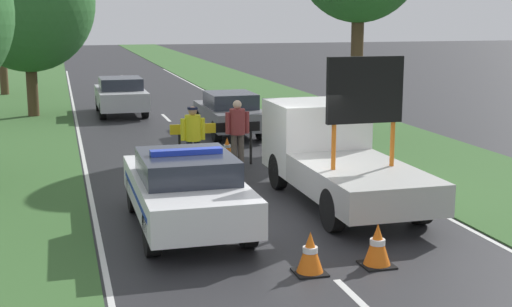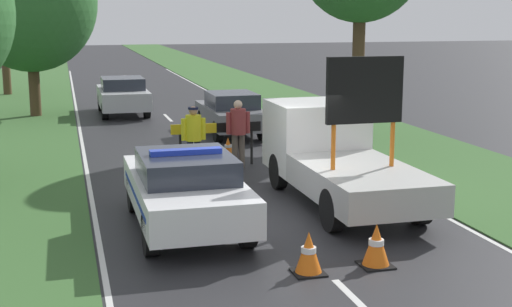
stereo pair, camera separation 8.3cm
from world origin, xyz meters
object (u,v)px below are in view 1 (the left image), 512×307
Objects in this scene: police_car at (186,188)px; road_barrier at (216,131)px; pedestrian_civilian at (237,128)px; traffic_cone_near_truck at (310,253)px; roadside_tree_near_right at (27,2)px; traffic_cone_centre_front at (377,245)px; traffic_cone_near_police at (224,176)px; utility_pole at (354,34)px; queued_car_suv_grey at (230,113)px; police_officer at (193,134)px; traffic_cone_behind_barrier at (227,148)px; queued_car_sedan_silver at (121,95)px; work_truck at (334,154)px.

police_car is 5.64m from road_barrier.
traffic_cone_near_truck is (-0.80, -7.94, -0.72)m from pedestrian_civilian.
traffic_cone_near_truck is at bearing -114.54° from pedestrian_civilian.
roadside_tree_near_right is (-5.51, 11.39, 3.42)m from pedestrian_civilian.
police_car is at bearing -78.80° from roadside_tree_near_right.
traffic_cone_near_police is at bearing 101.93° from traffic_cone_centre_front.
traffic_cone_centre_front is 20.59m from roadside_tree_near_right.
utility_pole is at bearing 27.18° from pedestrian_civilian.
queued_car_suv_grey reaches higher than traffic_cone_centre_front.
police_officer is 2.97× the size of traffic_cone_behind_barrier.
police_officer is 3.10× the size of traffic_cone_near_police.
traffic_cone_near_truck is 0.17× the size of queued_car_suv_grey.
traffic_cone_behind_barrier is (-0.34, 9.26, -0.06)m from traffic_cone_centre_front.
traffic_cone_near_police is at bearing -70.97° from roadside_tree_near_right.
police_car is 3.93m from traffic_cone_centre_front.
police_officer is at bearing -178.29° from pedestrian_civilian.
police_officer reaches higher than traffic_cone_behind_barrier.
road_barrier is 10.85m from queued_car_sedan_silver.
queued_car_suv_grey is (0.65, 13.06, 0.39)m from traffic_cone_centre_front.
queued_car_sedan_silver is 0.58× the size of roadside_tree_near_right.
queued_car_sedan_silver is (-1.25, 13.19, 0.50)m from traffic_cone_near_police.
utility_pole is at bearing -120.07° from police_officer.
traffic_cone_near_police is at bearing -130.68° from pedestrian_civilian.
utility_pole reaches higher than pedestrian_civilian.
police_car is 8.29× the size of traffic_cone_near_police.
traffic_cone_near_police is (-0.85, -2.12, -0.78)m from pedestrian_civilian.
work_truck reaches higher than queued_car_sedan_silver.
traffic_cone_centre_front is at bearing 119.96° from police_officer.
work_truck is 4.77m from traffic_cone_near_truck.
work_truck is (3.52, 1.33, 0.23)m from police_car.
traffic_cone_centre_front reaches higher than traffic_cone_behind_barrier.
traffic_cone_near_truck is 1.17× the size of traffic_cone_behind_barrier.
queued_car_sedan_silver is at bearing 102.89° from road_barrier.
road_barrier is at bearing 72.28° from queued_car_suv_grey.
roadside_tree_near_right is at bearing -63.14° from work_truck.
traffic_cone_centre_front is at bearing 97.43° from queued_car_sedan_silver.
police_officer reaches higher than queued_car_suv_grey.
queued_car_sedan_silver is (-0.82, 11.55, -0.26)m from police_officer.
queued_car_suv_grey is at bearing -85.77° from work_truck.
police_car reaches higher than road_barrier.
traffic_cone_centre_front is at bearing -106.11° from pedestrian_civilian.
police_car is 3.27m from traffic_cone_near_police.
queued_car_suv_grey reaches higher than traffic_cone_behind_barrier.
police_officer is 0.24× the size of roadside_tree_near_right.
police_car is 5.52m from pedestrian_civilian.
pedestrian_civilian is at bearing 92.67° from traffic_cone_centre_front.
traffic_cone_near_police is 0.79× the size of traffic_cone_centre_front.
utility_pole is (4.84, 0.90, 2.57)m from queued_car_suv_grey.
police_officer is at bearing -137.52° from utility_pole.
police_officer reaches higher than traffic_cone_near_truck.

